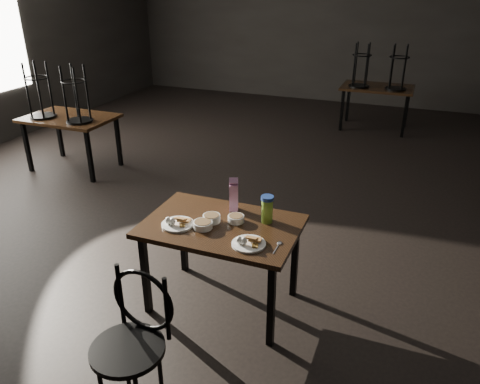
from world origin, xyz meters
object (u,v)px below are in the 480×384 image
at_px(main_table, 221,233).
at_px(water_bottle, 267,209).
at_px(juice_carton, 234,195).
at_px(bentwood_chair, 134,334).

relative_size(main_table, water_bottle, 5.45).
height_order(main_table, water_bottle, water_bottle).
xyz_separation_m(juice_carton, bentwood_chair, (-0.09, -1.37, -0.33)).
relative_size(main_table, bentwood_chair, 1.28).
bearing_deg(main_table, water_bottle, 27.37).
height_order(water_bottle, bentwood_chair, water_bottle).
bearing_deg(main_table, bentwood_chair, -94.57).
xyz_separation_m(juice_carton, water_bottle, (0.32, -0.10, -0.02)).
distance_m(main_table, juice_carton, 0.33).
height_order(juice_carton, bentwood_chair, juice_carton).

